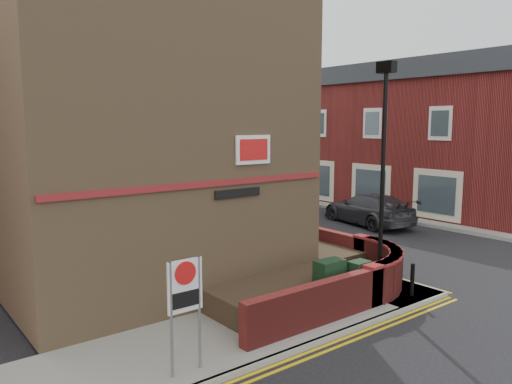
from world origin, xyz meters
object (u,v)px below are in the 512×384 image
object	(u,v)px
utility_cabinet_large	(329,283)
zone_sign	(185,295)
lamppost	(383,177)
silver_car_near	(259,212)

from	to	relation	value
utility_cabinet_large	zone_sign	size ratio (longest dim) A/B	0.55
lamppost	silver_car_near	distance (m)	10.44
utility_cabinet_large	silver_car_near	distance (m)	10.76
lamppost	silver_car_near	world-z (taller)	lamppost
lamppost	zone_sign	xyz separation A→B (m)	(-6.60, -0.70, -1.70)
utility_cabinet_large	silver_car_near	bearing A→B (deg)	61.49
zone_sign	silver_car_near	world-z (taller)	zone_sign
utility_cabinet_large	zone_sign	distance (m)	4.86
lamppost	zone_sign	size ratio (longest dim) A/B	2.86
lamppost	silver_car_near	xyz separation A→B (m)	(3.24, 9.56, -2.68)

